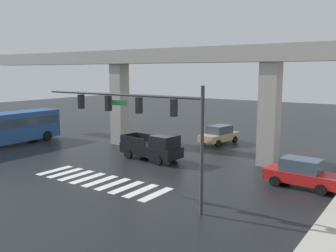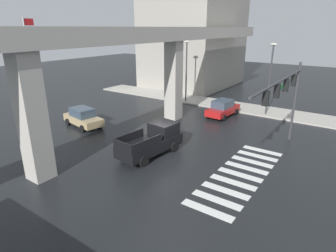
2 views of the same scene
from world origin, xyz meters
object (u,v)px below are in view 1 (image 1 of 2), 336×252
Objects in this scene: pickup_truck at (154,148)px; sedan_tan at (219,135)px; traffic_signal_mast at (141,113)px; flagpole at (273,82)px; city_bus at (4,127)px; sedan_red at (302,173)px.

sedan_tan is (1.08, 8.96, -0.14)m from pickup_truck.
flagpole is (-2.29, 26.37, 0.96)m from traffic_signal_mast.
flagpole reaches higher than city_bus.
pickup_truck is 0.49× the size of city_bus.
pickup_truck is 19.66m from flagpole.
sedan_tan is 0.42× the size of traffic_signal_mast.
sedan_red is at bearing -65.60° from flagpole.
sedan_red is (26.12, 3.04, -0.87)m from city_bus.
city_bus reaches higher than pickup_truck.
pickup_truck is 9.63m from traffic_signal_mast.
sedan_red is 10.36m from traffic_signal_mast.
flagpole is at bearing 81.42° from sedan_tan.
city_bus is at bearing -173.37° from sedan_red.
sedan_tan is at bearing 137.89° from sedan_red.
flagpole is (-8.71, 19.20, 4.78)m from sedan_red.
traffic_signal_mast is at bearing -131.84° from sedan_red.
pickup_truck is 0.54× the size of flagpole.
city_bus reaches higher than sedan_red.
city_bus is at bearing -142.37° from sedan_tan.
traffic_signal_mast reaches higher than sedan_tan.
flagpole is at bearing 82.22° from pickup_truck.
city_bus is 26.32m from sedan_red.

